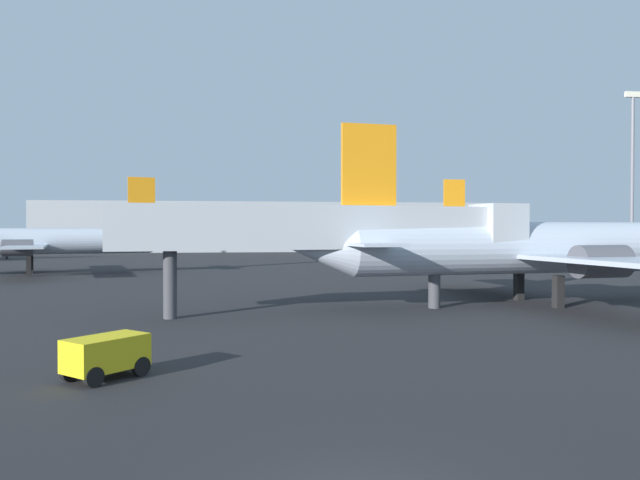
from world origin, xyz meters
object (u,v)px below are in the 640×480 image
baggage_cart (106,354)px  light_mast_right (632,167)px  airplane_distant (19,241)px  airplane_at_gate (551,248)px  airplane_far_left (524,238)px  jet_bridge (347,229)px

baggage_cart → light_mast_right: light_mast_right is taller
airplane_distant → airplane_at_gate: bearing=130.4°
airplane_at_gate → airplane_distant: airplane_at_gate is taller
airplane_far_left → light_mast_right: (20.46, 7.86, 10.09)m
baggage_cart → airplane_distant: bearing=-115.8°
baggage_cart → airplane_far_left: bearing=-174.3°
jet_bridge → light_mast_right: bearing=34.8°
jet_bridge → baggage_cart: (-9.99, -13.89, -3.84)m
jet_bridge → light_mast_right: light_mast_right is taller
jet_bridge → light_mast_right: (50.56, 47.76, 8.96)m
airplane_at_gate → baggage_cart: 28.20m
airplane_at_gate → airplane_far_left: bearing=58.9°
airplane_distant → baggage_cart: airplane_distant is taller
airplane_distant → airplane_far_left: 58.57m
airplane_at_gate → light_mast_right: (37.40, 45.77, 10.11)m
airplane_distant → light_mast_right: bearing=177.7°
airplane_far_left → jet_bridge: airplane_far_left is taller
jet_bridge → baggage_cart: 17.53m
airplane_at_gate → jet_bridge: size_ratio=1.43×
airplane_far_left → jet_bridge: (-30.10, -39.90, 1.13)m
airplane_distant → light_mast_right: 80.81m
baggage_cart → jet_bridge: bearing=-173.3°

